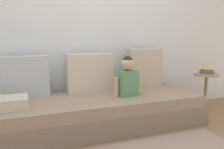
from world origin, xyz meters
The scene contains 11 objects.
ground_plane centered at (0.00, 0.00, 0.00)m, with size 12.00×12.00×0.00m, color #93704C.
back_wall centered at (0.00, 0.55, 1.19)m, with size 5.65×0.10×2.38m, color silver.
couch centered at (0.00, 0.00, 0.18)m, with size 2.45×0.83×0.36m.
throw_pillow_left centered at (-0.76, 0.32, 0.59)m, with size 0.53×0.16×0.46m, color #B2BCC6.
throw_pillow_center centered at (0.00, 0.32, 0.59)m, with size 0.57×0.16×0.47m, color beige.
throw_pillow_right centered at (0.76, 0.32, 0.61)m, with size 0.47×0.16×0.51m, color #C1B29E.
toddler centered at (0.35, -0.05, 0.57)m, with size 0.33×0.18×0.46m.
banana centered at (0.53, 0.01, 0.38)m, with size 0.17×0.04×0.04m, color yellow.
folded_blanket centered at (-0.94, -0.10, 0.41)m, with size 0.40×0.28×0.11m, color beige.
side_table centered at (1.63, 0.09, 0.40)m, with size 0.35×0.35×0.52m.
fruit_bowl centered at (1.63, 0.09, 0.56)m, with size 0.20×0.20×0.10m.
Camera 1 is at (-0.78, -2.46, 1.04)m, focal length 37.70 mm.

